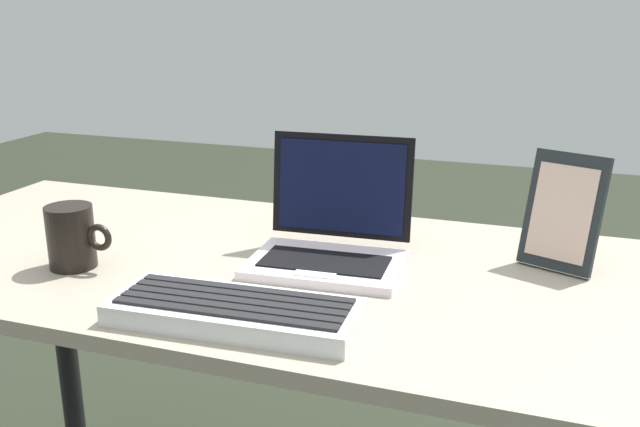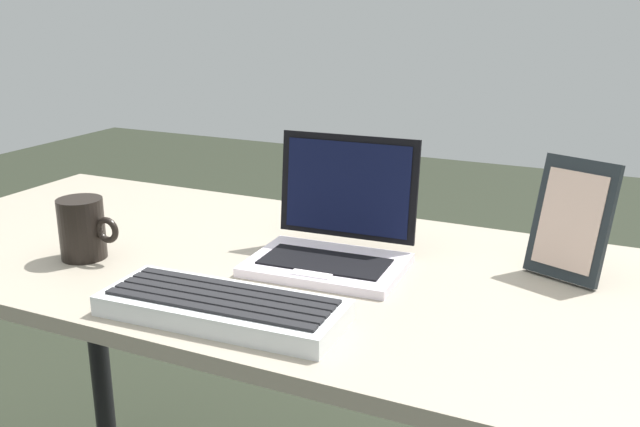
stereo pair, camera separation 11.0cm
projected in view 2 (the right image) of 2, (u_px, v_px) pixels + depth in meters
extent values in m
cube|color=gray|center=(342.00, 279.00, 1.13)|extent=(1.70, 0.65, 0.02)
cylinder|color=black|center=(96.00, 322.00, 1.79)|extent=(0.05, 0.05, 0.69)
cube|color=silver|center=(328.00, 264.00, 1.14)|extent=(0.26, 0.19, 0.01)
cube|color=black|center=(325.00, 261.00, 1.13)|extent=(0.21, 0.11, 0.00)
cube|color=white|center=(312.00, 273.00, 1.08)|extent=(0.07, 0.03, 0.00)
cube|color=black|center=(348.00, 187.00, 1.19)|extent=(0.24, 0.04, 0.17)
cube|color=black|center=(347.00, 188.00, 1.19)|extent=(0.22, 0.03, 0.15)
cube|color=#59CCF2|center=(347.00, 201.00, 1.19)|extent=(0.21, 0.01, 0.01)
cube|color=silver|center=(222.00, 308.00, 0.96)|extent=(0.35, 0.15, 0.03)
cube|color=black|center=(206.00, 309.00, 0.92)|extent=(0.31, 0.03, 0.00)
cube|color=black|center=(214.00, 303.00, 0.94)|extent=(0.31, 0.03, 0.00)
cube|color=black|center=(222.00, 297.00, 0.96)|extent=(0.31, 0.03, 0.00)
cube|color=black|center=(229.00, 291.00, 0.98)|extent=(0.31, 0.03, 0.00)
cube|color=black|center=(237.00, 286.00, 0.99)|extent=(0.31, 0.03, 0.00)
cube|color=black|center=(572.00, 219.00, 1.08)|extent=(0.13, 0.10, 0.19)
cube|color=beige|center=(569.00, 220.00, 1.07)|extent=(0.10, 0.07, 0.15)
cube|color=black|center=(576.00, 263.00, 1.12)|extent=(0.02, 0.02, 0.03)
cylinder|color=black|center=(82.00, 229.00, 1.17)|extent=(0.08, 0.08, 0.10)
torus|color=black|center=(107.00, 230.00, 1.15)|extent=(0.04, 0.01, 0.04)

